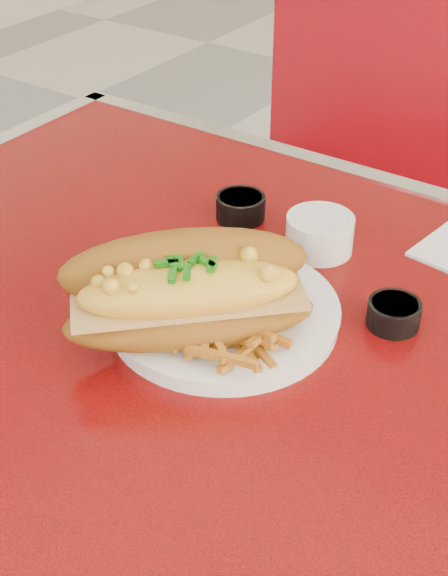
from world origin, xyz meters
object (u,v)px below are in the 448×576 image
Objects in this scene: gravy_ramekin at (320,233)px; sauce_cup_right at (394,313)px; fork at (282,314)px; sauce_cup_left at (241,206)px; dinner_plate at (224,313)px; mac_hoagie at (187,291)px; diner_table at (278,478)px.

gravy_ramekin is 1.44× the size of sauce_cup_right.
gravy_ramekin is at bearing 147.73° from sauce_cup_right.
fork is 0.22m from sauce_cup_left.
sauce_cup_right is (0.09, 0.07, -0.00)m from fork.
sauce_cup_left is (-0.10, 0.18, 0.01)m from dinner_plate.
fork is 0.16m from gravy_ramekin.
mac_hoagie is 0.21m from sauce_cup_right.
diner_table is 0.19m from dinner_plate.
mac_hoagie is at bearing -68.15° from sauce_cup_left.
gravy_ramekin reaches higher than diner_table.
dinner_plate is at bearing 101.73° from fork.
diner_table is at bearing -14.07° from dinner_plate.
sauce_cup_right reaches higher than fork.
mac_hoagie reaches higher than dinner_plate.
dinner_plate is 0.17m from sauce_cup_right.
fork is 0.11m from sauce_cup_right.
gravy_ramekin is at bearing 40.30° from mac_hoagie.
sauce_cup_left is at bearing 118.89° from dinner_plate.
mac_hoagie reaches higher than sauce_cup_left.
sauce_cup_left is (-0.15, 0.16, -0.00)m from fork.
fork is 2.57× the size of sauce_cup_right.
dinner_plate is 4.83× the size of sauce_cup_left.
diner_table is 4.17× the size of dinner_plate.
dinner_plate is (-0.08, 0.02, 0.17)m from diner_table.
sauce_cup_left is (-0.11, 0.01, -0.01)m from gravy_ramekin.
sauce_cup_right is (0.15, 0.14, -0.05)m from mac_hoagie.
dinner_plate reaches higher than diner_table.
sauce_cup_left is 0.26m from sauce_cup_right.
gravy_ramekin is at bearing 85.42° from dinner_plate.
dinner_plate is 3.11× the size of gravy_ramekin.
gravy_ramekin is (-0.04, 0.15, 0.01)m from fork.
mac_hoagie is at bearing -99.30° from dinner_plate.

